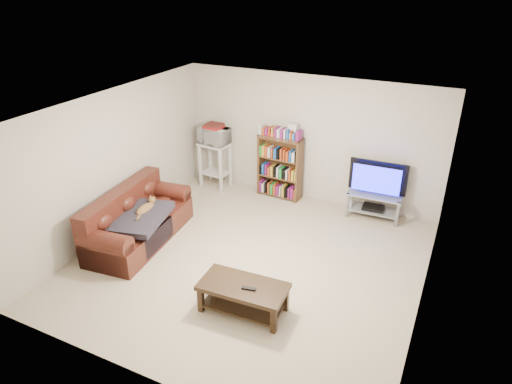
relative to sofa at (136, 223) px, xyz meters
The scene contains 19 objects.
floor 2.03m from the sofa, ahead, with size 5.00×5.00×0.00m, color beige.
ceiling 2.90m from the sofa, ahead, with size 5.00×5.00×0.00m, color white.
wall_back 3.50m from the sofa, 53.96° to the left, with size 5.00×5.00×0.00m, color beige.
wall_front 3.14m from the sofa, 48.58° to the right, with size 5.00×5.00×0.00m, color beige.
wall_left 1.05m from the sofa, 154.61° to the left, with size 5.00×5.00×0.00m, color beige.
wall_right 4.59m from the sofa, ahead, with size 5.00×5.00×0.00m, color beige.
sofa is the anchor object (origin of this frame).
blanket 0.31m from the sofa, 31.70° to the right, with size 0.79×1.02×0.10m, color #2A252F.
cat 0.33m from the sofa, 20.60° to the left, with size 0.22×0.56×0.17m, color brown, non-canonical shape.
coffee_table 2.54m from the sofa, 18.55° to the right, with size 1.17×0.63×0.41m.
remote 2.66m from the sofa, 18.78° to the right, with size 0.19×0.05×0.02m, color black.
tv_stand 4.18m from the sofa, 36.20° to the left, with size 0.96×0.46×0.47m.
television 4.20m from the sofa, 36.20° to the left, with size 1.01×0.13×0.58m, color black.
dvd_player 4.18m from the sofa, 36.20° to the left, with size 0.38×0.26×0.06m, color black.
bookshelf 2.95m from the sofa, 59.17° to the left, with size 0.88×0.32×1.25m.
shelf_clutter 3.17m from the sofa, 57.61° to the left, with size 0.64×0.21×0.28m.
microwave_stand 2.41m from the sofa, 86.96° to the left, with size 0.62×0.48×0.94m.
microwave 2.52m from the sofa, 86.96° to the left, with size 0.58×0.39×0.32m, color silver.
game_boxes 2.58m from the sofa, 86.96° to the left, with size 0.34×0.30×0.05m, color maroon.
Camera 1 is at (2.62, -5.25, 4.08)m, focal length 32.00 mm.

